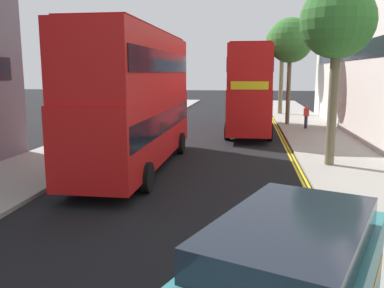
# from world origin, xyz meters

# --- Properties ---
(sidewalk_right) EXTENTS (4.00, 80.00, 0.14)m
(sidewalk_right) POSITION_xyz_m (6.50, 16.00, 0.07)
(sidewalk_right) COLOR #9E9991
(sidewalk_right) RESTS_ON ground
(sidewalk_left) EXTENTS (4.00, 80.00, 0.14)m
(sidewalk_left) POSITION_xyz_m (-6.50, 16.00, 0.07)
(sidewalk_left) COLOR #9E9991
(sidewalk_left) RESTS_ON ground
(kerb_line_outer) EXTENTS (0.10, 56.00, 0.01)m
(kerb_line_outer) POSITION_xyz_m (4.40, 14.00, 0.00)
(kerb_line_outer) COLOR yellow
(kerb_line_outer) RESTS_ON ground
(kerb_line_inner) EXTENTS (0.10, 56.00, 0.01)m
(kerb_line_inner) POSITION_xyz_m (4.24, 14.00, 0.00)
(kerb_line_inner) COLOR yellow
(kerb_line_inner) RESTS_ON ground
(double_decker_bus_away) EXTENTS (2.86, 10.83, 5.64)m
(double_decker_bus_away) POSITION_xyz_m (-2.34, 14.96, 3.03)
(double_decker_bus_away) COLOR red
(double_decker_bus_away) RESTS_ON ground
(double_decker_bus_oncoming) EXTENTS (2.81, 10.81, 5.64)m
(double_decker_bus_oncoming) POSITION_xyz_m (2.26, 26.13, 3.03)
(double_decker_bus_oncoming) COLOR red
(double_decker_bus_oncoming) RESTS_ON ground
(pedestrian_far) EXTENTS (0.34, 0.22, 1.62)m
(pedestrian_far) POSITION_xyz_m (6.21, 27.57, 0.99)
(pedestrian_far) COLOR #2D2D38
(pedestrian_far) RESTS_ON sidewalk_right
(street_tree_mid) EXTENTS (3.25, 3.25, 7.77)m
(street_tree_mid) POSITION_xyz_m (5.16, 29.86, 6.23)
(street_tree_mid) COLOR #6B6047
(street_tree_mid) RESTS_ON sidewalk_right
(street_tree_far) EXTENTS (2.99, 2.99, 7.36)m
(street_tree_far) POSITION_xyz_m (5.65, 16.16, 5.92)
(street_tree_far) COLOR #6B6047
(street_tree_far) RESTS_ON sidewalk_right
(street_tree_distant) EXTENTS (3.00, 3.00, 8.21)m
(street_tree_distant) POSITION_xyz_m (5.21, 37.91, 6.73)
(street_tree_distant) COLOR #6B6047
(street_tree_distant) RESTS_ON sidewalk_right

